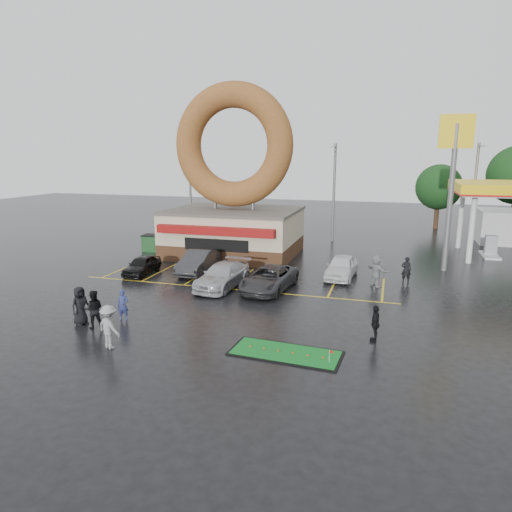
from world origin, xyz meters
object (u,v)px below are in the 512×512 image
(car_silver, at_px, (223,276))
(car_grey, at_px, (269,278))
(car_white, at_px, (341,267))
(dumpster, at_px, (154,243))
(streetlight_left, at_px, (190,188))
(streetlight_right, at_px, (474,192))
(putting_green, at_px, (286,353))
(car_black, at_px, (142,265))
(donut_shop, at_px, (234,200))
(person_cameraman, at_px, (375,323))
(person_blue, at_px, (123,305))
(shell_sign, at_px, (454,164))
(streetlight_mid, at_px, (334,190))
(car_dgrey, at_px, (199,262))

(car_silver, height_order, car_grey, car_silver)
(car_white, xyz_separation_m, dumpster, (-16.16, 4.21, -0.09))
(streetlight_left, xyz_separation_m, car_white, (16.26, -11.92, -4.04))
(car_silver, bearing_deg, streetlight_left, 126.06)
(streetlight_right, xyz_separation_m, putting_green, (-10.61, -26.55, -4.75))
(car_black, relative_size, dumpster, 2.04)
(donut_shop, relative_size, person_cameraman, 8.24)
(car_grey, height_order, car_white, car_white)
(person_blue, bearing_deg, person_cameraman, -7.94)
(donut_shop, xyz_separation_m, putting_green, (8.39, -17.61, -4.43))
(car_white, relative_size, person_cameraman, 2.66)
(donut_shop, xyz_separation_m, person_cameraman, (11.83, -15.22, -3.65))
(streetlight_left, relative_size, car_white, 2.06)
(car_silver, bearing_deg, shell_sign, 37.35)
(person_blue, distance_m, dumpster, 16.71)
(shell_sign, height_order, car_white, shell_sign)
(car_white, distance_m, person_cameraman, 10.57)
(car_grey, xyz_separation_m, car_white, (3.86, 4.07, 0.03))
(dumpster, bearing_deg, car_grey, -36.90)
(streetlight_right, bearing_deg, person_blue, -127.48)
(streetlight_left, relative_size, streetlight_right, 1.00)
(person_blue, distance_m, person_cameraman, 12.02)
(car_silver, bearing_deg, streetlight_mid, 81.09)
(streetlight_right, bearing_deg, streetlight_mid, -175.24)
(car_black, xyz_separation_m, car_grey, (9.31, -1.15, 0.09))
(donut_shop, bearing_deg, person_blue, -90.60)
(car_grey, bearing_deg, streetlight_left, 134.07)
(person_cameraman, xyz_separation_m, putting_green, (-3.44, -2.38, -0.78))
(person_cameraman, xyz_separation_m, dumpster, (-18.73, 14.46, -0.17))
(shell_sign, bearing_deg, donut_shop, 176.53)
(donut_shop, xyz_separation_m, shell_sign, (16.00, -0.97, 2.91))
(car_grey, bearing_deg, donut_shop, 127.12)
(shell_sign, bearing_deg, person_cameraman, -106.33)
(streetlight_left, bearing_deg, streetlight_mid, 4.09)
(person_blue, height_order, putting_green, person_blue)
(car_black, xyz_separation_m, putting_green, (12.29, -9.72, -0.59))
(donut_shop, height_order, streetlight_mid, donut_shop)
(donut_shop, distance_m, car_black, 9.60)
(car_white, bearing_deg, dumpster, 169.55)
(car_black, height_order, car_white, car_white)
(donut_shop, xyz_separation_m, car_grey, (5.40, -9.04, -3.75))
(shell_sign, xyz_separation_m, car_silver, (-13.50, -8.32, -6.64))
(streetlight_mid, distance_m, dumpster, 16.92)
(streetlight_right, xyz_separation_m, car_dgrey, (-19.33, -15.41, -4.00))
(car_white, distance_m, dumpster, 16.70)
(streetlight_left, bearing_deg, donut_shop, -44.78)
(donut_shop, height_order, car_black, donut_shop)
(dumpster, bearing_deg, car_silver, -45.15)
(donut_shop, height_order, car_dgrey, donut_shop)
(car_grey, bearing_deg, car_black, 179.20)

